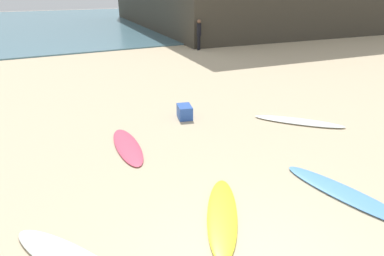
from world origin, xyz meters
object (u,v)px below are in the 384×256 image
at_px(surfboard_2, 222,215).
at_px(beach_cooler, 185,112).
at_px(surfboard_4, 128,146).
at_px(surfboard_5, 346,194).
at_px(beachgoer_near, 199,33).
at_px(surfboard_1, 299,121).

xyz_separation_m(surfboard_2, beach_cooler, (1.40, 4.43, 0.16)).
xyz_separation_m(surfboard_2, surfboard_4, (-0.73, 3.32, -0.01)).
distance_m(surfboard_2, surfboard_5, 2.53).
relative_size(surfboard_2, surfboard_4, 0.99).
xyz_separation_m(surfboard_2, beachgoer_near, (7.18, 14.31, 1.01)).
bearing_deg(surfboard_1, surfboard_2, -12.82).
bearing_deg(beach_cooler, surfboard_4, -152.64).
distance_m(surfboard_2, surfboard_4, 3.40).
bearing_deg(beachgoer_near, surfboard_2, -162.89).
distance_m(surfboard_1, beachgoer_near, 12.16).
bearing_deg(beachgoer_near, surfboard_1, -150.14).
height_order(surfboard_4, beachgoer_near, beachgoer_near).
relative_size(surfboard_5, beach_cooler, 4.38).
xyz_separation_m(surfboard_2, surfboard_5, (2.47, -0.57, -0.00)).
bearing_deg(beach_cooler, surfboard_5, -77.99).
height_order(beachgoer_near, beach_cooler, beachgoer_near).
distance_m(surfboard_4, beachgoer_near, 13.58).
height_order(surfboard_4, surfboard_5, surfboard_5).
distance_m(surfboard_1, surfboard_4, 5.06).
distance_m(surfboard_5, beachgoer_near, 15.63).
xyz_separation_m(surfboard_4, beachgoer_near, (7.91, 10.99, 1.02)).
bearing_deg(surfboard_2, surfboard_4, 134.11).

